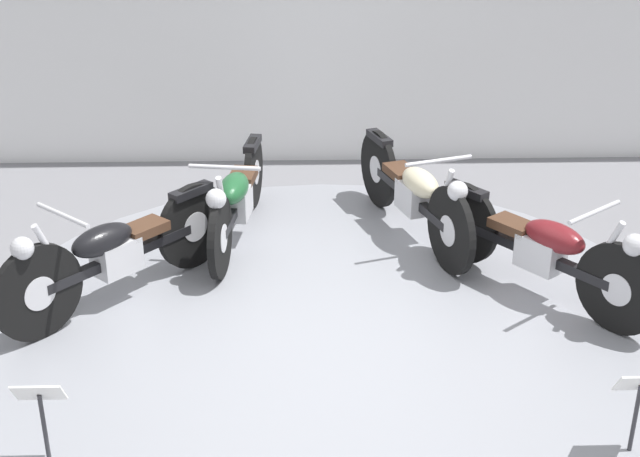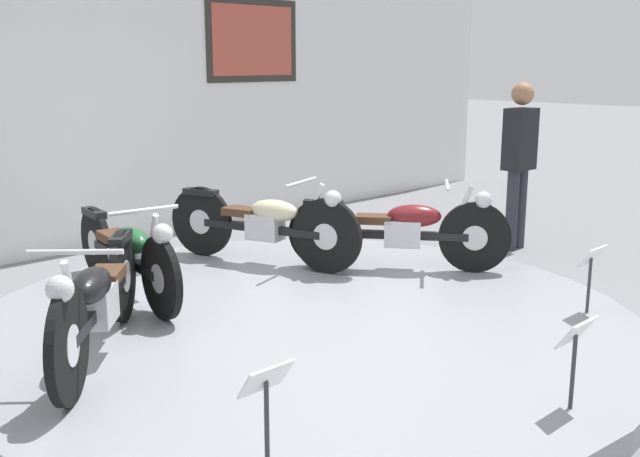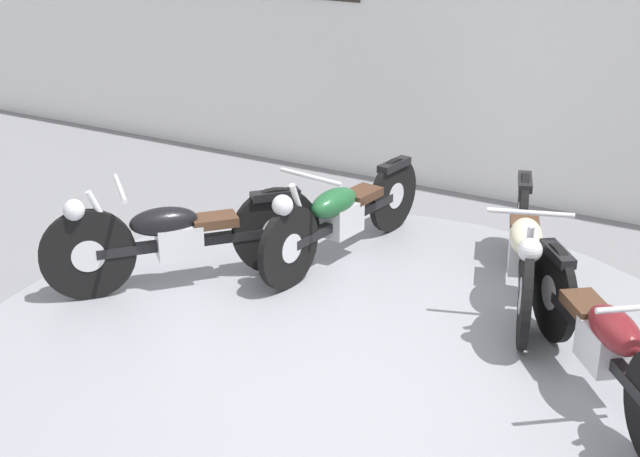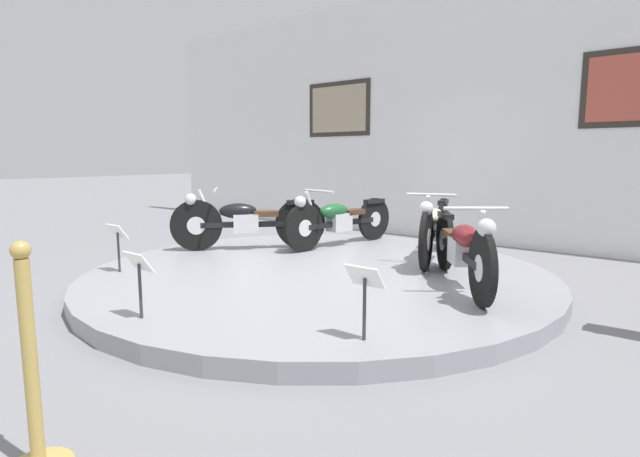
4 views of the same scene
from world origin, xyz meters
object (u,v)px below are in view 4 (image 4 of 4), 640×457
(motorcycle_black, at_px, (246,220))
(info_placard_front_left, at_px, (118,238))
(motorcycle_green, at_px, (339,218))
(info_placard_front_centre, at_px, (139,271))
(motorcycle_maroon, at_px, (462,246))
(stanchion_post_right_of_entry, at_px, (33,397))
(motorcycle_cream, at_px, (435,226))
(info_placard_front_right, at_px, (365,286))

(motorcycle_black, distance_m, info_placard_front_left, 1.74)
(motorcycle_green, relative_size, info_placard_front_centre, 3.81)
(motorcycle_maroon, height_order, info_placard_front_centre, motorcycle_maroon)
(info_placard_front_left, height_order, stanchion_post_right_of_entry, stanchion_post_right_of_entry)
(motorcycle_cream, relative_size, stanchion_post_right_of_entry, 1.89)
(motorcycle_maroon, bearing_deg, info_placard_front_left, -150.42)
(motorcycle_maroon, bearing_deg, motorcycle_green, 155.69)
(motorcycle_maroon, xyz_separation_m, stanchion_post_right_of_entry, (-0.35, -3.61, -0.19))
(motorcycle_black, height_order, motorcycle_green, motorcycle_black)
(info_placard_front_right, height_order, stanchion_post_right_of_entry, stanchion_post_right_of_entry)
(motorcycle_black, distance_m, motorcycle_cream, 2.41)
(motorcycle_cream, xyz_separation_m, motorcycle_maroon, (0.77, -0.99, -0.01))
(motorcycle_green, distance_m, motorcycle_maroon, 2.40)
(motorcycle_maroon, relative_size, info_placard_front_right, 3.12)
(motorcycle_maroon, bearing_deg, motorcycle_black, 179.94)
(info_placard_front_left, height_order, info_placard_front_centre, same)
(motorcycle_cream, distance_m, motorcycle_maroon, 1.26)
(motorcycle_black, bearing_deg, motorcycle_maroon, -0.06)
(motorcycle_cream, bearing_deg, info_placard_front_centre, -101.78)
(motorcycle_green, height_order, info_placard_front_centre, motorcycle_green)
(stanchion_post_right_of_entry, bearing_deg, motorcycle_black, 125.96)
(info_placard_front_right, relative_size, stanchion_post_right_of_entry, 0.50)
(motorcycle_green, distance_m, info_placard_front_right, 3.54)
(info_placard_front_centre, xyz_separation_m, stanchion_post_right_of_entry, (1.14, -1.19, -0.17))
(info_placard_front_right, xyz_separation_m, stanchion_post_right_of_entry, (-0.43, -1.88, -0.17))
(motorcycle_black, bearing_deg, info_placard_front_left, -92.58)
(motorcycle_maroon, xyz_separation_m, info_placard_front_centre, (-1.48, -2.42, -0.02))
(info_placard_front_right, bearing_deg, info_placard_front_centre, -156.16)
(motorcycle_black, xyz_separation_m, motorcycle_cream, (2.20, 0.99, 0.00))
(motorcycle_maroon, relative_size, stanchion_post_right_of_entry, 1.56)
(motorcycle_black, height_order, motorcycle_maroon, motorcycle_black)
(motorcycle_cream, distance_m, info_placard_front_left, 3.55)
(motorcycle_black, relative_size, motorcycle_cream, 0.79)
(motorcycle_green, xyz_separation_m, stanchion_post_right_of_entry, (1.84, -4.60, -0.18))
(info_placard_front_centre, xyz_separation_m, info_placard_front_right, (1.56, 0.69, 0.00))
(motorcycle_maroon, bearing_deg, motorcycle_cream, 127.84)
(motorcycle_black, bearing_deg, stanchion_post_right_of_entry, -54.04)
(motorcycle_green, relative_size, stanchion_post_right_of_entry, 1.90)
(motorcycle_green, relative_size, motorcycle_maroon, 1.22)
(info_placard_front_centre, distance_m, info_placard_front_right, 1.71)
(motorcycle_maroon, distance_m, info_placard_front_centre, 2.84)
(motorcycle_green, xyz_separation_m, info_placard_front_left, (-0.86, -2.72, -0.01))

